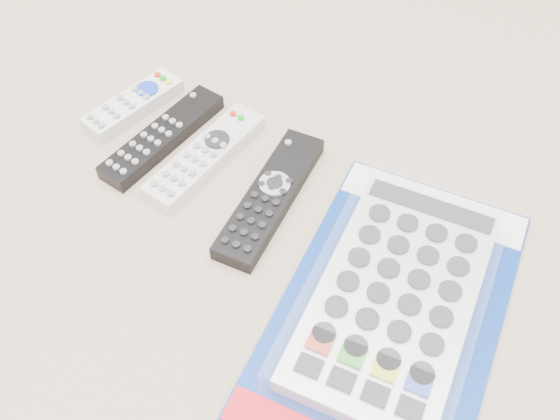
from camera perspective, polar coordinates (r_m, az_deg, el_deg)
The scene contains 5 objects.
remote_small_grey at distance 0.88m, azimuth -13.28°, elevation 9.41°, with size 0.07×0.15×0.02m.
remote_slim_black at distance 0.83m, azimuth -10.71°, elevation 6.65°, with size 0.05×0.20×0.02m.
remote_silver_dvd at distance 0.79m, azimuth -6.83°, elevation 4.94°, with size 0.06×0.19×0.02m.
remote_large_black at distance 0.74m, azimuth -0.89°, elevation 1.25°, with size 0.08×0.21×0.02m.
jumbo_remote_packaged at distance 0.66m, azimuth 10.49°, elevation -7.79°, with size 0.27×0.39×0.05m.
Camera 1 is at (0.30, -0.35, 0.58)m, focal length 40.00 mm.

